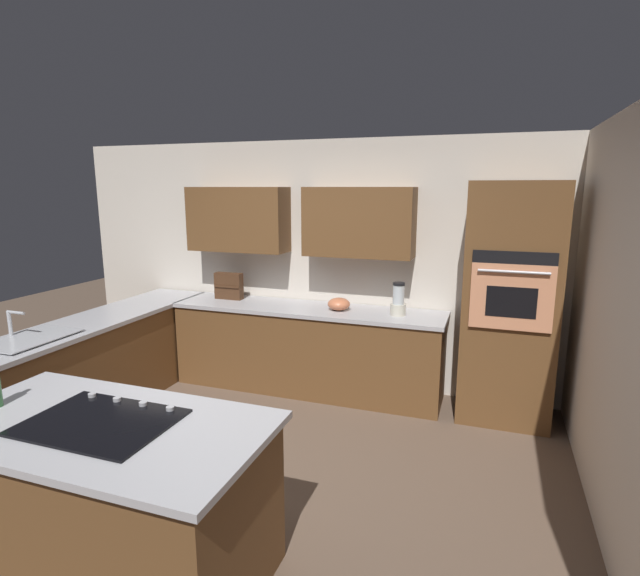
{
  "coord_description": "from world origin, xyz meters",
  "views": [
    {
      "loc": [
        -1.67,
        2.92,
        2.12
      ],
      "look_at": [
        -0.19,
        -1.32,
        1.2
      ],
      "focal_mm": 27.78,
      "sensor_mm": 36.0,
      "label": 1
    }
  ],
  "objects_px": {
    "wall_oven": "(509,304)",
    "spice_rack": "(229,286)",
    "sink_unit": "(29,338)",
    "blender": "(398,301)",
    "mixing_bowl": "(339,304)",
    "cooktop": "(101,422)"
  },
  "relations": [
    {
      "from": "wall_oven",
      "to": "spice_rack",
      "type": "relative_size",
      "value": 6.94
    },
    {
      "from": "sink_unit",
      "to": "wall_oven",
      "type": "bearing_deg",
      "value": -154.07
    },
    {
      "from": "blender",
      "to": "mixing_bowl",
      "type": "xyz_separation_m",
      "value": [
        0.6,
        0.0,
        -0.08
      ]
    },
    {
      "from": "blender",
      "to": "mixing_bowl",
      "type": "relative_size",
      "value": 1.42
    },
    {
      "from": "sink_unit",
      "to": "spice_rack",
      "type": "xyz_separation_m",
      "value": [
        -0.78,
        -1.87,
        0.13
      ]
    },
    {
      "from": "cooktop",
      "to": "mixing_bowl",
      "type": "xyz_separation_m",
      "value": [
        -0.46,
        -2.75,
        0.05
      ]
    },
    {
      "from": "mixing_bowl",
      "to": "spice_rack",
      "type": "distance_m",
      "value": 1.31
    },
    {
      "from": "wall_oven",
      "to": "sink_unit",
      "type": "distance_m",
      "value": 4.09
    },
    {
      "from": "blender",
      "to": "spice_rack",
      "type": "xyz_separation_m",
      "value": [
        1.9,
        -0.09,
        0.01
      ]
    },
    {
      "from": "cooktop",
      "to": "mixing_bowl",
      "type": "bearing_deg",
      "value": -99.53
    },
    {
      "from": "blender",
      "to": "mixing_bowl",
      "type": "height_order",
      "value": "blender"
    },
    {
      "from": "mixing_bowl",
      "to": "sink_unit",
      "type": "bearing_deg",
      "value": 40.67
    },
    {
      "from": "sink_unit",
      "to": "mixing_bowl",
      "type": "xyz_separation_m",
      "value": [
        -2.08,
        -1.79,
        0.04
      ]
    },
    {
      "from": "cooktop",
      "to": "blender",
      "type": "height_order",
      "value": "blender"
    },
    {
      "from": "blender",
      "to": "spice_rack",
      "type": "bearing_deg",
      "value": -2.61
    },
    {
      "from": "cooktop",
      "to": "blender",
      "type": "xyz_separation_m",
      "value": [
        -1.06,
        -2.75,
        0.13
      ]
    },
    {
      "from": "mixing_bowl",
      "to": "spice_rack",
      "type": "relative_size",
      "value": 0.72
    },
    {
      "from": "sink_unit",
      "to": "mixing_bowl",
      "type": "distance_m",
      "value": 2.74
    },
    {
      "from": "wall_oven",
      "to": "blender",
      "type": "distance_m",
      "value": 1.0
    },
    {
      "from": "cooktop",
      "to": "blender",
      "type": "distance_m",
      "value": 2.95
    },
    {
      "from": "wall_oven",
      "to": "sink_unit",
      "type": "bearing_deg",
      "value": 25.93
    },
    {
      "from": "cooktop",
      "to": "sink_unit",
      "type": "bearing_deg",
      "value": -30.68
    }
  ]
}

